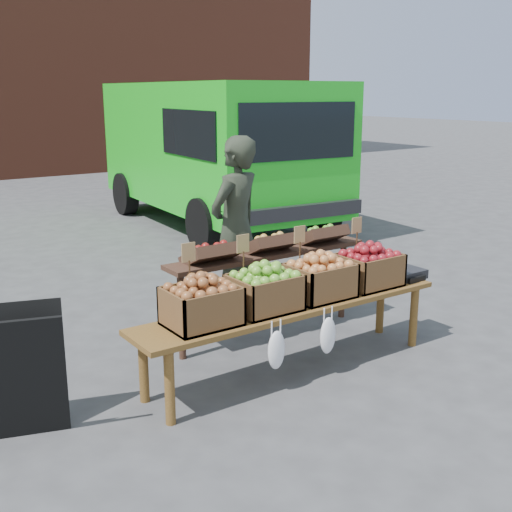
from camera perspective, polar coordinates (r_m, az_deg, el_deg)
ground at (r=4.94m, az=-6.53°, el=-11.93°), size 80.00×80.00×0.00m
delivery_van at (r=10.76m, az=-3.61°, el=8.95°), size 2.78×5.34×2.32m
vendor at (r=6.26m, az=-1.83°, el=2.51°), size 0.76×0.62×1.78m
chalkboard_sign at (r=4.44m, az=-20.27°, el=-9.72°), size 0.64×0.48×0.87m
back_table at (r=5.79m, az=1.16°, el=-2.29°), size 2.10×0.44×1.04m
display_bench at (r=5.15m, az=3.23°, el=-7.24°), size 2.70×0.56×0.57m
crate_golden_apples at (r=4.57m, az=-4.87°, el=-4.48°), size 0.50×0.40×0.28m
crate_russet_pears at (r=4.85m, az=0.75°, el=-3.28°), size 0.50×0.40×0.28m
crate_red_apples at (r=5.18m, az=5.69°, el=-2.19°), size 0.50×0.40×0.28m
crate_green_apples at (r=5.54m, az=10.00°, el=-1.23°), size 0.50×0.40×0.28m
weighing_scale at (r=5.87m, az=12.90°, el=-1.51°), size 0.34×0.30×0.08m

